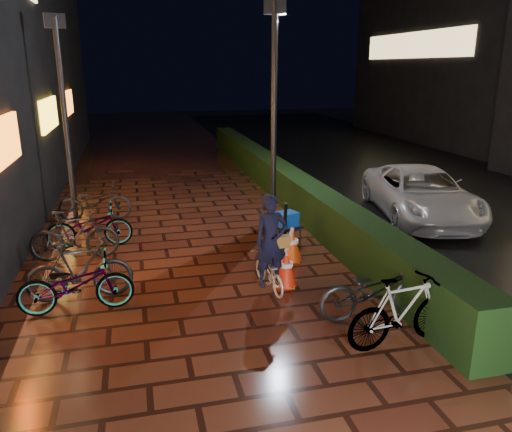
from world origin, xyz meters
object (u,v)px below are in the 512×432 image
object	(u,v)px
van	(421,193)
traffic_barrier	(289,255)
cyclist	(270,255)
cart_assembly	(287,221)

from	to	relation	value
van	traffic_barrier	distance (m)	5.33
van	cyclist	size ratio (longest dim) A/B	2.65
cart_assembly	traffic_barrier	bearing A→B (deg)	-105.19
cyclist	traffic_barrier	world-z (taller)	cyclist
van	traffic_barrier	world-z (taller)	van
van	cyclist	bearing A→B (deg)	-133.88
cyclist	van	bearing A→B (deg)	33.97
traffic_barrier	van	bearing A→B (deg)	31.10
cyclist	cart_assembly	size ratio (longest dim) A/B	1.60
cart_assembly	cyclist	bearing A→B (deg)	-114.28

